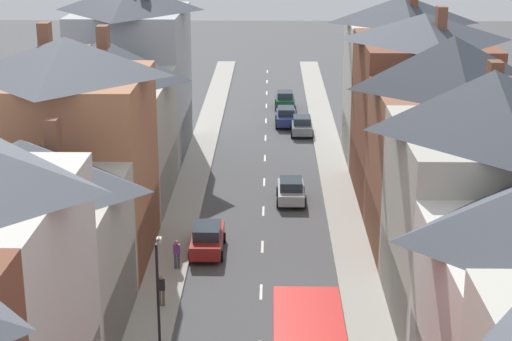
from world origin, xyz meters
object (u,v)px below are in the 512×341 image
at_px(car_near_silver, 285,100).
at_px(car_parked_left_a, 286,116).
at_px(car_mid_white, 302,125).
at_px(pedestrian_far_left, 177,253).
at_px(car_mid_black, 291,190).
at_px(car_parked_left_b, 207,238).
at_px(pedestrian_mid_right, 161,289).
at_px(street_lamp, 158,293).

xyz_separation_m(car_near_silver, car_parked_left_a, (-0.00, -6.61, -0.01)).
distance_m(car_mid_white, pedestrian_far_left, 29.67).
bearing_deg(car_mid_black, car_parked_left_a, 90.00).
xyz_separation_m(car_parked_left_a, pedestrian_far_left, (-6.35, -31.82, 0.20)).
distance_m(car_near_silver, car_parked_left_a, 6.61).
bearing_deg(car_parked_left_b, car_parked_left_a, 80.48).
xyz_separation_m(pedestrian_mid_right, street_lamp, (0.57, -5.03, 2.21)).
distance_m(car_near_silver, car_mid_white, 9.85).
height_order(car_mid_black, street_lamp, street_lamp).
height_order(car_parked_left_a, car_parked_left_b, car_parked_left_b).
height_order(car_near_silver, car_parked_left_a, car_near_silver).
height_order(car_near_silver, pedestrian_mid_right, pedestrian_mid_right).
bearing_deg(car_parked_left_b, street_lamp, -95.42).
bearing_deg(pedestrian_far_left, car_parked_left_a, 78.71).
relative_size(car_mid_white, pedestrian_mid_right, 2.47).
xyz_separation_m(car_near_silver, pedestrian_far_left, (-6.35, -38.43, 0.19)).
relative_size(car_mid_black, pedestrian_mid_right, 2.46).
distance_m(car_mid_black, pedestrian_far_left, 12.94).
bearing_deg(car_near_silver, car_mid_white, -82.42).
distance_m(car_near_silver, car_parked_left_b, 36.16).
xyz_separation_m(car_parked_left_b, pedestrian_far_left, (-1.45, -2.61, 0.19)).
relative_size(pedestrian_mid_right, pedestrian_far_left, 1.00).
bearing_deg(car_mid_white, street_lamp, -100.89).
relative_size(pedestrian_far_left, street_lamp, 0.29).
relative_size(car_parked_left_a, car_mid_black, 1.08).
distance_m(car_near_silver, car_mid_black, 27.16).
height_order(car_mid_white, street_lamp, street_lamp).
bearing_deg(pedestrian_mid_right, pedestrian_far_left, 86.52).
height_order(car_mid_white, pedestrian_far_left, pedestrian_far_left).
bearing_deg(car_parked_left_a, car_near_silver, 90.00).
height_order(car_parked_left_b, street_lamp, street_lamp).
height_order(car_near_silver, car_mid_white, car_near_silver).
height_order(car_parked_left_a, pedestrian_far_left, pedestrian_far_left).
xyz_separation_m(pedestrian_far_left, street_lamp, (0.30, -9.52, 2.21)).
xyz_separation_m(car_parked_left_a, car_mid_black, (0.00, -20.54, -0.03)).
bearing_deg(car_mid_white, car_parked_left_a, 112.43).
relative_size(car_parked_left_a, pedestrian_mid_right, 2.65).
height_order(car_parked_left_a, car_mid_black, car_parked_left_a).
bearing_deg(car_parked_left_a, car_mid_white, -67.57).
bearing_deg(car_near_silver, car_parked_left_b, -97.79).
distance_m(car_near_silver, street_lamp, 48.39).
bearing_deg(car_near_silver, pedestrian_mid_right, -98.77).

